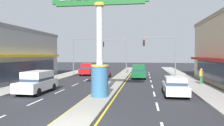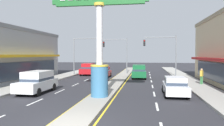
# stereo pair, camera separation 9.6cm
# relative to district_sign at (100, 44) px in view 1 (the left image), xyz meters

# --- Properties ---
(median_strip) EXTENTS (1.81, 52.00, 0.14)m
(median_strip) POSITION_rel_district_sign_xyz_m (-0.00, 11.25, -4.07)
(median_strip) COLOR gray
(median_strip) RESTS_ON ground
(sidewalk_left) EXTENTS (2.67, 60.00, 0.18)m
(sidewalk_left) POSITION_rel_district_sign_xyz_m (-8.84, 9.25, -4.05)
(sidewalk_left) COLOR #9E9B93
(sidewalk_left) RESTS_ON ground
(sidewalk_right) EXTENTS (2.67, 60.00, 0.18)m
(sidewalk_right) POSITION_rel_district_sign_xyz_m (8.84, 9.25, -4.05)
(sidewalk_right) COLOR #9E9B93
(sidewalk_right) RESTS_ON ground
(lane_markings) EXTENTS (8.55, 52.00, 0.01)m
(lane_markings) POSITION_rel_district_sign_xyz_m (-0.00, 9.90, -4.13)
(lane_markings) COLOR silver
(lane_markings) RESTS_ON ground
(district_sign) EXTENTS (7.39, 1.38, 8.40)m
(district_sign) POSITION_rel_district_sign_xyz_m (0.00, 0.00, 0.00)
(district_sign) COLOR #33668C
(district_sign) RESTS_ON median_strip
(storefront_left) EXTENTS (8.12, 18.89, 6.60)m
(storefront_left) POSITION_rel_district_sign_xyz_m (-14.56, 8.82, -0.83)
(storefront_left) COLOR #999EA3
(storefront_left) RESTS_ON ground
(traffic_light_left_side) EXTENTS (4.86, 0.46, 6.20)m
(traffic_light_left_side) POSITION_rel_district_sign_xyz_m (-6.14, 17.15, 0.11)
(traffic_light_left_side) COLOR slate
(traffic_light_left_side) RESTS_ON ground
(traffic_light_right_side) EXTENTS (4.86, 0.46, 6.20)m
(traffic_light_right_side) POSITION_rel_district_sign_xyz_m (6.14, 16.69, 0.11)
(traffic_light_right_side) COLOR slate
(traffic_light_right_side) RESTS_ON ground
(traffic_light_median_far) EXTENTS (4.20, 0.46, 6.20)m
(traffic_light_median_far) POSITION_rel_district_sign_xyz_m (-1.14, 20.18, 0.06)
(traffic_light_median_far) COLOR slate
(traffic_light_median_far) RESTS_ON ground
(sedan_near_right_lane) EXTENTS (1.86, 4.31, 1.53)m
(sedan_near_right_lane) POSITION_rel_district_sign_xyz_m (-2.56, 14.45, -3.35)
(sedan_near_right_lane) COLOR maroon
(sedan_near_right_lane) RESTS_ON ground
(suv_far_right_lane) EXTENTS (2.08, 4.66, 1.90)m
(suv_far_right_lane) POSITION_rel_district_sign_xyz_m (2.56, 14.24, -3.15)
(suv_far_right_lane) COLOR #14562D
(suv_far_right_lane) RESTS_ON ground
(sedan_near_left_lane) EXTENTS (1.89, 4.33, 1.53)m
(sedan_near_left_lane) POSITION_rel_district_sign_xyz_m (5.86, 2.06, -3.35)
(sedan_near_left_lane) COLOR silver
(sedan_near_left_lane) RESTS_ON ground
(suv_mid_left_lane) EXTENTS (2.00, 4.62, 1.90)m
(suv_mid_left_lane) POSITION_rel_district_sign_xyz_m (-5.86, 1.46, -3.15)
(suv_mid_left_lane) COLOR white
(suv_mid_left_lane) RESTS_ON ground
(suv_far_left_oncoming) EXTENTS (2.13, 4.68, 1.90)m
(suv_far_left_oncoming) POSITION_rel_district_sign_xyz_m (-5.86, 18.22, -3.15)
(suv_far_left_oncoming) COLOR maroon
(suv_far_left_oncoming) RESTS_ON ground
(pedestrian_near_kerb) EXTENTS (0.40, 0.46, 1.68)m
(pedestrian_near_kerb) POSITION_rel_district_sign_xyz_m (9.40, 8.10, -3.00)
(pedestrian_near_kerb) COLOR #336B3D
(pedestrian_near_kerb) RESTS_ON sidewalk_right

